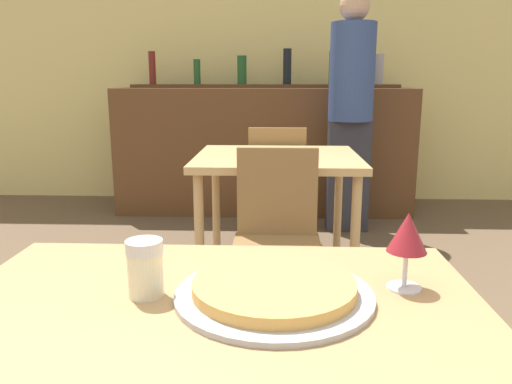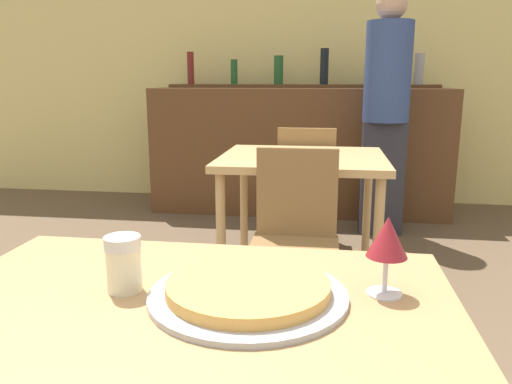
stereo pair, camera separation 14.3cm
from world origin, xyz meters
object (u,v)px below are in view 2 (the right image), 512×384
person_standing (386,105)px  wine_glass (387,239)px  chair_far_side_front (295,231)px  chair_far_side_back (306,180)px  pizza_tray (248,290)px  cheese_shaker (124,263)px

person_standing → wine_glass: person_standing is taller
chair_far_side_front → chair_far_side_back: (-0.00, 1.18, 0.00)m
chair_far_side_back → person_standing: bearing=-137.9°
chair_far_side_front → wine_glass: (0.26, -1.24, 0.37)m
wine_glass → chair_far_side_back: bearing=96.0°
chair_far_side_back → pizza_tray: 2.49m
pizza_tray → cheese_shaker: cheese_shaker is taller
pizza_tray → wine_glass: (0.26, 0.06, 0.10)m
pizza_tray → person_standing: (0.57, 2.98, 0.21)m
chair_far_side_front → cheese_shaker: size_ratio=7.61×
cheese_shaker → wine_glass: (0.51, 0.06, 0.06)m
chair_far_side_front → cheese_shaker: 1.36m
chair_far_side_front → cheese_shaker: bearing=-101.3°
pizza_tray → wine_glass: size_ratio=2.44×
person_standing → wine_glass: (-0.30, -2.92, -0.12)m
cheese_shaker → chair_far_side_back: bearing=84.0°
chair_far_side_front → pizza_tray: 1.33m
chair_far_side_front → pizza_tray: size_ratio=2.24×
chair_far_side_front → cheese_shaker: (-0.26, -1.30, 0.32)m
chair_far_side_front → cheese_shaker: cheese_shaker is taller
person_standing → chair_far_side_back: bearing=-137.9°
chair_far_side_back → pizza_tray: chair_far_side_back is taller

